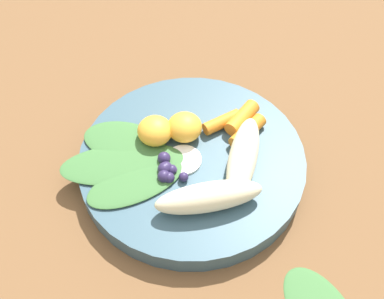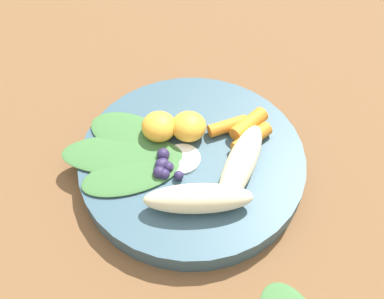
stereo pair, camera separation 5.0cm
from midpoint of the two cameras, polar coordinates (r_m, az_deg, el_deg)
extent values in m
plane|color=brown|center=(0.52, -2.71, -2.57)|extent=(2.40, 2.40, 0.00)
cylinder|color=#385666|center=(0.51, -2.76, -1.74)|extent=(0.26, 0.26, 0.03)
ellipsoid|color=beige|center=(0.48, 3.70, -1.10)|extent=(0.09, 0.11, 0.03)
ellipsoid|color=beige|center=(0.45, -0.94, -6.34)|extent=(0.08, 0.11, 0.03)
ellipsoid|color=#F4A833|center=(0.51, -7.57, 2.25)|extent=(0.04, 0.04, 0.03)
ellipsoid|color=#F4A833|center=(0.51, -3.74, 2.73)|extent=(0.04, 0.04, 0.03)
cylinder|color=orange|center=(0.52, 4.45, 2.18)|extent=(0.02, 0.05, 0.02)
cylinder|color=orange|center=(0.53, 4.01, 3.77)|extent=(0.03, 0.05, 0.02)
cylinder|color=orange|center=(0.53, 1.18, 3.40)|extent=(0.02, 0.05, 0.02)
sphere|color=#2D234C|center=(0.49, -5.53, -2.81)|extent=(0.01, 0.01, 0.01)
sphere|color=#2D234C|center=(0.49, -6.49, -1.30)|extent=(0.01, 0.01, 0.01)
sphere|color=#2D234C|center=(0.48, -5.93, -3.81)|extent=(0.01, 0.01, 0.01)
sphere|color=#2D234C|center=(0.49, -6.56, -2.63)|extent=(0.01, 0.01, 0.01)
sphere|color=#2D234C|center=(0.49, -6.19, -2.64)|extent=(0.01, 0.01, 0.01)
sphere|color=#2D234C|center=(0.48, -4.05, -3.74)|extent=(0.01, 0.01, 0.01)
sphere|color=#2D234C|center=(0.48, -6.60, -3.65)|extent=(0.01, 0.01, 0.01)
cylinder|color=white|center=(0.50, -4.10, -1.37)|extent=(0.04, 0.04, 0.00)
ellipsoid|color=#3D7038|center=(0.52, -11.40, 0.93)|extent=(0.11, 0.10, 0.00)
ellipsoid|color=#3D7038|center=(0.50, -11.69, -1.95)|extent=(0.12, 0.15, 0.00)
ellipsoid|color=#3D7038|center=(0.49, -10.13, -4.33)|extent=(0.07, 0.12, 0.00)
camera|label=1|loc=(0.02, -92.87, -3.62)|focal=41.46mm
camera|label=2|loc=(0.02, 87.13, 3.62)|focal=41.46mm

